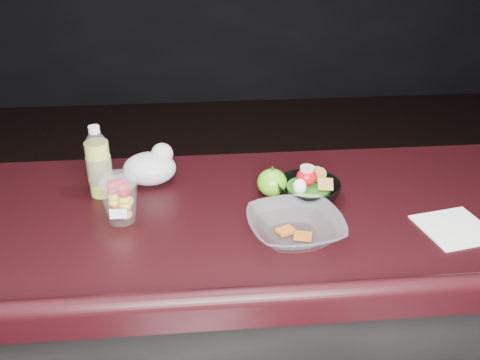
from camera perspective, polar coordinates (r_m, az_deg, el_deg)
name	(u,v)px	position (r m, az deg, el deg)	size (l,w,h in m)	color
counter	(243,356)	(1.70, 0.36, -18.26)	(4.06, 0.71, 1.02)	black
lemonade_bottle	(99,167)	(1.47, -14.80, 1.40)	(0.07, 0.07, 0.20)	gold
fruit_cup	(119,196)	(1.34, -12.73, -1.69)	(0.10, 0.10, 0.14)	white
green_apple	(272,183)	(1.44, 3.44, -0.27)	(0.08, 0.08, 0.08)	#438E10
plastic_bag	(151,167)	(1.52, -9.45, 1.41)	(0.15, 0.12, 0.11)	silver
snack_bowl	(308,189)	(1.43, 7.27, -1.00)	(0.17, 0.17, 0.09)	black
takeout_bowl	(295,227)	(1.27, 5.92, -5.05)	(0.25, 0.25, 0.06)	silver
paper_napkin	(455,228)	(1.41, 21.94, -4.79)	(0.16, 0.16, 0.00)	white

